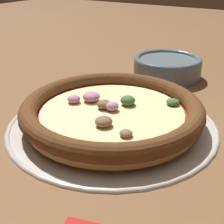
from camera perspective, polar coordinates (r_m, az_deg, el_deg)
The scene contains 4 objects.
ground_plane at distance 0.52m, azimuth 0.00°, elevation -2.39°, with size 3.00×3.00×0.00m, color brown.
pizza_tray at distance 0.52m, azimuth 0.00°, elevation -2.05°, with size 0.35×0.35×0.01m.
pizza at distance 0.51m, azimuth -0.01°, elevation 0.28°, with size 0.30×0.30×0.04m.
bowl_near at distance 0.74m, azimuth 10.06°, elevation 8.21°, with size 0.16×0.16×0.05m.
Camera 1 is at (-0.39, -0.24, 0.25)m, focal length 50.00 mm.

